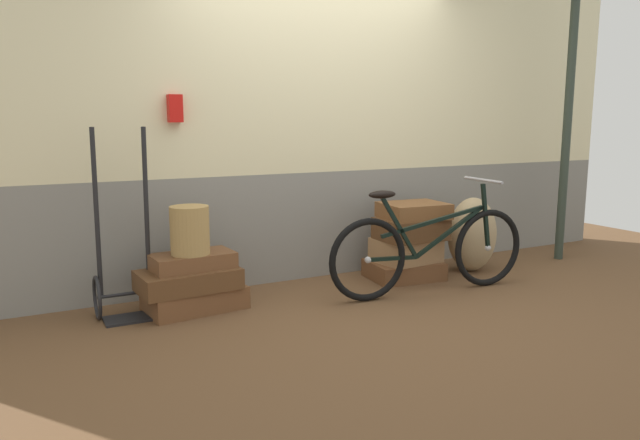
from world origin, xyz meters
name	(u,v)px	position (x,y,z in m)	size (l,w,h in m)	color
ground	(363,303)	(0.00, 0.00, -0.03)	(8.74, 5.20, 0.06)	brown
station_building	(313,104)	(0.01, 0.85, 1.47)	(6.74, 0.74, 2.92)	gray
suitcase_0	(195,299)	(-1.19, 0.36, 0.08)	(0.68, 0.40, 0.16)	brown
suitcase_1	(188,280)	(-1.24, 0.33, 0.23)	(0.69, 0.39, 0.14)	brown
suitcase_2	(193,261)	(-1.20, 0.35, 0.36)	(0.57, 0.30, 0.11)	brown
suitcase_3	(404,270)	(0.63, 0.36, 0.07)	(0.59, 0.45, 0.15)	brown
suitcase_4	(406,250)	(0.64, 0.35, 0.25)	(0.50, 0.41, 0.20)	#9E754C
suitcase_5	(411,229)	(0.65, 0.30, 0.44)	(0.54, 0.40, 0.18)	brown
suitcase_6	(414,210)	(0.68, 0.31, 0.59)	(0.51, 0.42, 0.13)	brown
wicker_basket	(190,230)	(-1.22, 0.33, 0.58)	(0.27, 0.27, 0.34)	#A8844C
luggage_trolley	(126,274)	(-1.64, 0.44, 0.29)	(0.41, 0.37, 1.30)	black
burlap_sack	(472,234)	(1.32, 0.29, 0.33)	(0.45, 0.38, 0.66)	tan
bicycle	(430,250)	(0.54, -0.10, 0.34)	(1.72, 0.46, 0.88)	black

